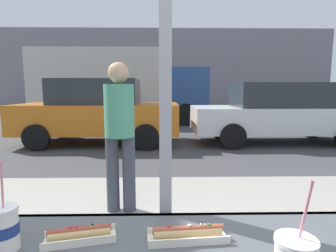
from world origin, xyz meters
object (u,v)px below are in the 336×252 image
object	(u,v)px
hotdog_tray_near	(80,234)
parked_car_white	(278,112)
box_truck	(118,84)
pedestrian	(120,128)
parked_car_orange	(99,111)
hotdog_tray_far	(188,233)
soda_cup_right	(3,228)

from	to	relation	value
hotdog_tray_near	parked_car_white	size ratio (longest dim) A/B	0.05
box_truck	pedestrian	bearing A→B (deg)	-80.66
hotdog_tray_near	parked_car_orange	size ratio (longest dim) A/B	0.06
box_truck	hotdog_tray_far	bearing A→B (deg)	-79.58
hotdog_tray_near	pedestrian	distance (m)	2.04
hotdog_tray_near	parked_car_white	xyz separation A→B (m)	(3.45, 6.49, -0.14)
parked_car_orange	parked_car_white	bearing A→B (deg)	-0.00
hotdog_tray_near	hotdog_tray_far	world-z (taller)	same
pedestrian	box_truck	bearing A→B (deg)	99.34
hotdog_tray_far	parked_car_white	size ratio (longest dim) A/B	0.06
soda_cup_right	box_truck	distance (m)	11.21
soda_cup_right	box_truck	bearing A→B (deg)	97.37
hotdog_tray_far	pedestrian	size ratio (longest dim) A/B	0.17
parked_car_white	soda_cup_right	bearing A→B (deg)	-119.37
parked_car_orange	parked_car_white	xyz separation A→B (m)	(4.90, -0.00, -0.04)
hotdog_tray_near	parked_car_orange	bearing A→B (deg)	102.60
hotdog_tray_near	parked_car_orange	world-z (taller)	parked_car_orange
hotdog_tray_near	hotdog_tray_far	bearing A→B (deg)	-0.04
soda_cup_right	box_truck	size ratio (longest dim) A/B	0.04
soda_cup_right	pedestrian	bearing A→B (deg)	88.66
pedestrian	hotdog_tray_near	bearing A→B (deg)	-84.93
soda_cup_right	pedestrian	xyz separation A→B (m)	(0.05, 2.07, 0.03)
hotdog_tray_far	parked_car_white	bearing A→B (deg)	64.60
parked_car_orange	box_truck	world-z (taller)	box_truck
soda_cup_right	hotdog_tray_far	world-z (taller)	soda_cup_right
soda_cup_right	hotdog_tray_near	bearing A→B (deg)	12.10
hotdog_tray_far	parked_car_orange	size ratio (longest dim) A/B	0.07
parked_car_orange	parked_car_white	size ratio (longest dim) A/B	0.91
soda_cup_right	hotdog_tray_far	distance (m)	0.60
parked_car_white	box_truck	distance (m)	6.90
box_truck	pedestrian	world-z (taller)	box_truck
parked_car_white	box_truck	world-z (taller)	box_truck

